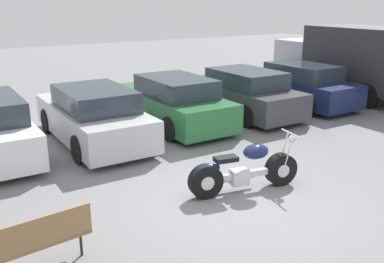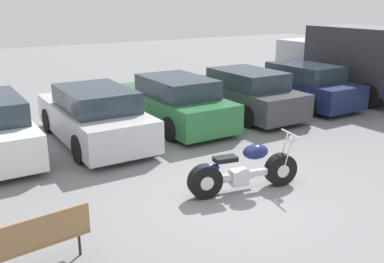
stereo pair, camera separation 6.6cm
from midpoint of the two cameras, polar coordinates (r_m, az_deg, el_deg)
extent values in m
plane|color=slate|center=(8.17, 5.61, -8.84)|extent=(60.00, 60.00, 0.00)
cylinder|color=black|center=(8.76, 11.53, -4.96)|extent=(0.68, 0.32, 0.65)
cylinder|color=silver|center=(8.76, 11.53, -4.96)|extent=(0.30, 0.26, 0.26)
cylinder|color=black|center=(8.03, 1.59, -6.68)|extent=(0.68, 0.32, 0.65)
cylinder|color=silver|center=(8.03, 1.59, -6.68)|extent=(0.30, 0.26, 0.26)
cube|color=silver|center=(8.35, 6.79, -5.70)|extent=(1.25, 0.34, 0.12)
cube|color=silver|center=(8.32, 6.09, -6.03)|extent=(0.38, 0.30, 0.30)
ellipsoid|color=#191E4C|center=(8.30, 8.28, -2.67)|extent=(0.57, 0.43, 0.29)
cube|color=black|center=(8.04, 4.31, -3.66)|extent=(0.48, 0.32, 0.09)
ellipsoid|color=#191E4C|center=(7.95, 1.94, -5.01)|extent=(0.51, 0.28, 0.20)
cylinder|color=silver|center=(8.60, 12.51, -2.81)|extent=(0.22, 0.07, 0.74)
cylinder|color=silver|center=(8.74, 11.86, -2.44)|extent=(0.22, 0.07, 0.74)
cylinder|color=silver|center=(8.61, 12.83, -0.24)|extent=(0.14, 0.62, 0.03)
sphere|color=silver|center=(8.67, 13.00, -0.97)|extent=(0.15, 0.15, 0.15)
cylinder|color=silver|center=(8.37, 4.23, -6.54)|extent=(1.24, 0.31, 0.08)
cylinder|color=black|center=(12.78, -22.97, 1.10)|extent=(0.20, 0.67, 0.67)
cylinder|color=black|center=(10.11, -20.21, -2.60)|extent=(0.20, 0.67, 0.67)
cube|color=#BCBCC1|center=(11.46, -13.26, 1.41)|extent=(1.78, 4.54, 0.78)
cube|color=#28333D|center=(11.06, -13.01, 4.33)|extent=(1.57, 2.36, 0.52)
cylinder|color=black|center=(12.62, -18.87, 1.36)|extent=(0.20, 0.67, 0.67)
cylinder|color=black|center=(13.07, -11.80, 2.45)|extent=(0.20, 0.67, 0.67)
cylinder|color=black|center=(10.01, -14.99, -2.31)|extent=(0.20, 0.67, 0.67)
cylinder|color=black|center=(10.57, -6.39, -0.78)|extent=(0.20, 0.67, 0.67)
cube|color=#286B38|center=(12.71, -2.88, 3.38)|extent=(1.78, 4.54, 0.78)
cube|color=#28333D|center=(12.34, -2.30, 6.06)|extent=(1.57, 2.36, 0.52)
cylinder|color=black|center=(13.63, -8.83, 3.22)|extent=(0.20, 0.67, 0.67)
cylinder|color=black|center=(14.35, -2.72, 4.10)|extent=(0.20, 0.67, 0.67)
cylinder|color=black|center=(11.19, -3.05, 0.32)|extent=(0.20, 0.67, 0.67)
cylinder|color=black|center=(12.04, 3.88, 1.53)|extent=(0.20, 0.67, 0.67)
cube|color=#3D3D42|center=(14.03, 6.32, 4.61)|extent=(1.78, 4.54, 0.78)
cube|color=#28333D|center=(13.69, 7.12, 7.05)|extent=(1.57, 2.36, 0.52)
cylinder|color=black|center=(14.72, 0.34, 4.46)|extent=(0.20, 0.67, 0.67)
cylinder|color=black|center=(15.66, 5.51, 5.15)|extent=(0.20, 0.67, 0.67)
cylinder|color=black|center=(12.51, 7.27, 2.02)|extent=(0.20, 0.67, 0.67)
cylinder|color=black|center=(13.59, 12.73, 2.96)|extent=(0.20, 0.67, 0.67)
cube|color=#19234C|center=(15.70, 13.61, 5.58)|extent=(1.78, 4.54, 0.78)
cube|color=#28333D|center=(15.40, 14.50, 7.75)|extent=(1.57, 2.36, 0.52)
cylinder|color=black|center=(16.20, 7.93, 5.46)|extent=(0.20, 0.67, 0.67)
cylinder|color=black|center=(17.29, 12.20, 5.98)|extent=(0.20, 0.67, 0.67)
cylinder|color=black|center=(14.21, 15.20, 3.38)|extent=(0.20, 0.67, 0.67)
cylinder|color=black|center=(15.45, 19.44, 4.08)|extent=(0.20, 0.67, 0.67)
cube|color=#2D2D33|center=(16.94, 22.84, 8.96)|extent=(2.23, 4.72, 2.18)
cube|color=#B2B2B7|center=(18.98, 14.86, 9.47)|extent=(2.14, 1.66, 1.53)
cylinder|color=black|center=(18.36, 12.43, 6.91)|extent=(0.24, 0.87, 0.87)
cylinder|color=black|center=(19.85, 16.76, 7.33)|extent=(0.24, 0.87, 0.87)
cylinder|color=black|center=(15.87, 22.24, 4.46)|extent=(0.24, 0.87, 0.87)
cube|color=#997047|center=(6.32, -20.20, -13.62)|extent=(1.44, 0.54, 0.05)
cube|color=#997047|center=(6.06, -19.87, -12.58)|extent=(1.40, 0.18, 0.44)
cylinder|color=black|center=(6.59, -14.89, -13.99)|extent=(0.04, 0.04, 0.45)
camera|label=1|loc=(0.03, -90.20, -0.06)|focal=40.00mm
camera|label=2|loc=(0.03, 89.80, 0.06)|focal=40.00mm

